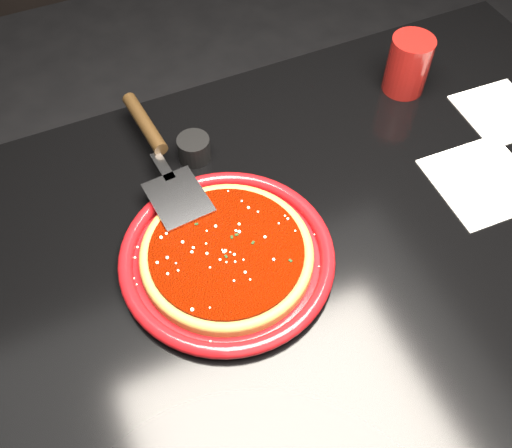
{
  "coord_description": "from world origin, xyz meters",
  "views": [
    {
      "loc": [
        -0.3,
        -0.4,
        1.46
      ],
      "look_at": [
        -0.1,
        0.05,
        0.77
      ],
      "focal_mm": 40.0,
      "sensor_mm": 36.0,
      "label": 1
    }
  ],
  "objects": [
    {
      "name": "plate",
      "position": [
        -0.16,
        0.02,
        0.76
      ],
      "size": [
        0.36,
        0.36,
        0.02
      ],
      "primitive_type": "cylinder",
      "rotation": [
        0.0,
        0.0,
        0.16
      ],
      "color": "maroon",
      "rests_on": "table"
    },
    {
      "name": "cup",
      "position": [
        0.28,
        0.24,
        0.8
      ],
      "size": [
        0.09,
        0.09,
        0.11
      ],
      "primitive_type": "cylinder",
      "rotation": [
        0.0,
        0.0,
        0.24
      ],
      "color": "maroon",
      "rests_on": "table"
    },
    {
      "name": "basil_flecks",
      "position": [
        -0.16,
        0.02,
        0.78
      ],
      "size": [
        0.2,
        0.2,
        0.0
      ],
      "primitive_type": null,
      "color": "black",
      "rests_on": "plate"
    },
    {
      "name": "table",
      "position": [
        0.0,
        0.0,
        0.38
      ],
      "size": [
        1.2,
        0.8,
        0.75
      ],
      "primitive_type": "cube",
      "color": "black",
      "rests_on": "floor"
    },
    {
      "name": "napkin_b",
      "position": [
        0.41,
        0.11,
        0.75
      ],
      "size": [
        0.14,
        0.15,
        0.0
      ],
      "primitive_type": "cube",
      "rotation": [
        0.0,
        0.0,
        -0.05
      ],
      "color": "white",
      "rests_on": "table"
    },
    {
      "name": "napkin_a",
      "position": [
        0.28,
        -0.01,
        0.75
      ],
      "size": [
        0.16,
        0.16,
        0.0
      ],
      "primitive_type": "cube",
      "rotation": [
        0.0,
        0.0,
        -0.04
      ],
      "color": "white",
      "rests_on": "table"
    },
    {
      "name": "ramekin",
      "position": [
        -0.13,
        0.24,
        0.77
      ],
      "size": [
        0.07,
        0.07,
        0.04
      ],
      "primitive_type": "cylinder",
      "rotation": [
        0.0,
        0.0,
        0.32
      ],
      "color": "black",
      "rests_on": "table"
    },
    {
      "name": "pizza_server",
      "position": [
        -0.18,
        0.22,
        0.79
      ],
      "size": [
        0.13,
        0.35,
        0.03
      ],
      "primitive_type": null,
      "rotation": [
        0.0,
        0.0,
        0.09
      ],
      "color": "silver",
      "rests_on": "plate"
    },
    {
      "name": "pizza_crust",
      "position": [
        -0.16,
        0.02,
        0.77
      ],
      "size": [
        0.29,
        0.29,
        0.01
      ],
      "primitive_type": "cylinder",
      "rotation": [
        0.0,
        0.0,
        0.16
      ],
      "color": "brown",
      "rests_on": "plate"
    },
    {
      "name": "pizza_crust_rim",
      "position": [
        -0.16,
        0.02,
        0.77
      ],
      "size": [
        0.29,
        0.29,
        0.02
      ],
      "primitive_type": "torus",
      "rotation": [
        0.0,
        0.0,
        0.16
      ],
      "color": "brown",
      "rests_on": "plate"
    },
    {
      "name": "pizza_sauce",
      "position": [
        -0.16,
        0.02,
        0.78
      ],
      "size": [
        0.26,
        0.26,
        0.01
      ],
      "primitive_type": "cylinder",
      "rotation": [
        0.0,
        0.0,
        0.16
      ],
      "color": "#600C00",
      "rests_on": "plate"
    },
    {
      "name": "floor",
      "position": [
        0.0,
        0.0,
        -0.01
      ],
      "size": [
        4.0,
        4.0,
        0.01
      ],
      "primitive_type": "cube",
      "color": "black",
      "rests_on": "ground"
    },
    {
      "name": "parmesan_dusting",
      "position": [
        -0.16,
        0.02,
        0.78
      ],
      "size": [
        0.22,
        0.22,
        0.01
      ],
      "primitive_type": null,
      "color": "beige",
      "rests_on": "plate"
    }
  ]
}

